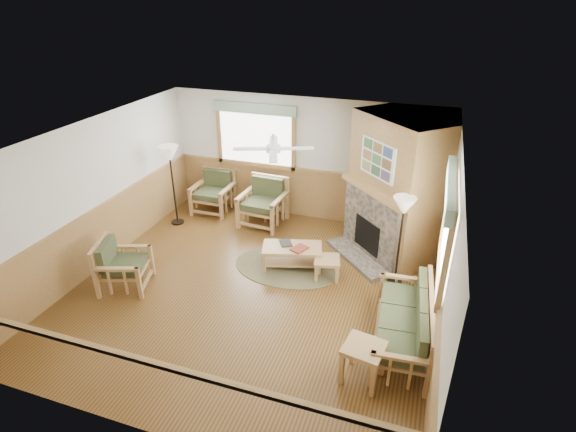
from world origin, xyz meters
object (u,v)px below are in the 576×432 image
(coffee_table, at_px, (292,257))
(footstool, at_px, (327,268))
(sofa, at_px, (403,321))
(floor_lamp_right, at_px, (400,242))
(armchair_left, at_px, (124,265))
(floor_lamp_left, at_px, (173,186))
(end_table_chairs, at_px, (257,207))
(armchair_back_right, at_px, (263,203))
(end_table_sofa, at_px, (363,363))
(armchair_back_left, at_px, (213,193))

(coffee_table, distance_m, footstool, 0.70)
(sofa, height_order, floor_lamp_right, floor_lamp_right)
(armchair_left, distance_m, floor_lamp_left, 2.45)
(end_table_chairs, bearing_deg, sofa, -41.67)
(armchair_back_right, height_order, coffee_table, armchair_back_right)
(end_table_sofa, bearing_deg, coffee_table, 126.95)
(end_table_sofa, distance_m, footstool, 2.40)
(end_table_sofa, xyz_separation_m, floor_lamp_left, (-4.69, 3.16, 0.61))
(floor_lamp_left, bearing_deg, armchair_left, -79.98)
(coffee_table, distance_m, floor_lamp_left, 3.17)
(armchair_back_right, height_order, end_table_sofa, armchair_back_right)
(armchair_back_right, relative_size, footstool, 2.27)
(armchair_back_left, height_order, floor_lamp_left, floor_lamp_left)
(coffee_table, relative_size, end_table_sofa, 1.91)
(footstool, bearing_deg, floor_lamp_right, 10.08)
(armchair_back_right, height_order, footstool, armchair_back_right)
(sofa, relative_size, armchair_left, 2.12)
(armchair_back_right, bearing_deg, floor_lamp_right, -20.57)
(armchair_left, bearing_deg, footstool, -84.91)
(armchair_back_right, bearing_deg, end_table_chairs, 140.02)
(footstool, height_order, floor_lamp_left, floor_lamp_left)
(sofa, bearing_deg, footstool, -137.02)
(end_table_chairs, distance_m, floor_lamp_right, 3.66)
(armchair_left, height_order, floor_lamp_left, floor_lamp_left)
(armchair_back_left, height_order, floor_lamp_right, floor_lamp_right)
(coffee_table, relative_size, end_table_chairs, 2.04)
(end_table_chairs, height_order, floor_lamp_right, floor_lamp_right)
(sofa, height_order, armchair_back_right, armchair_back_right)
(armchair_back_right, distance_m, floor_lamp_right, 3.33)
(sofa, relative_size, armchair_back_left, 1.98)
(sofa, relative_size, armchair_back_right, 1.85)
(end_table_sofa, bearing_deg, footstool, 115.39)
(coffee_table, distance_m, end_table_sofa, 2.86)
(armchair_back_right, relative_size, floor_lamp_right, 0.60)
(footstool, bearing_deg, sofa, -42.84)
(armchair_left, relative_size, end_table_sofa, 1.54)
(armchair_left, height_order, end_table_sofa, armchair_left)
(armchair_back_left, xyz_separation_m, armchair_left, (-0.09, -3.16, -0.03))
(armchair_back_left, xyz_separation_m, footstool, (3.15, -1.79, -0.28))
(end_table_chairs, relative_size, end_table_sofa, 0.93)
(floor_lamp_right, bearing_deg, armchair_back_right, 155.86)
(armchair_back_left, bearing_deg, end_table_chairs, 0.09)
(armchair_back_right, height_order, floor_lamp_left, floor_lamp_left)
(armchair_left, xyz_separation_m, coffee_table, (2.55, 1.50, -0.22))
(sofa, xyz_separation_m, floor_lamp_left, (-5.10, 2.33, 0.47))
(armchair_back_right, distance_m, armchair_left, 3.26)
(sofa, height_order, coffee_table, sofa)
(sofa, height_order, end_table_chairs, sofa)
(sofa, height_order, end_table_sofa, sofa)
(armchair_back_right, height_order, armchair_left, armchair_back_right)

